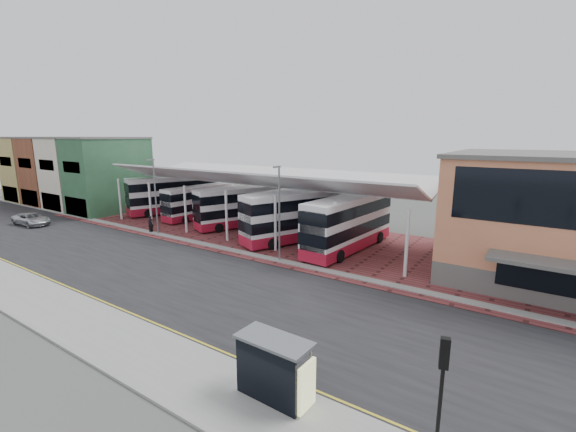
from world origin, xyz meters
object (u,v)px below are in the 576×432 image
bus_2 (242,207)px  bus_3 (285,211)px  bus_shelter (276,366)px  bus_5 (349,223)px  silver_car (31,219)px  bus_1 (199,202)px  bus_0 (174,195)px  pedestrian (151,224)px  traffic_signal_west (442,380)px  bus_4 (299,216)px

bus_2 → bus_3: bearing=35.0°
bus_2 → bus_shelter: (20.96, -22.50, -0.61)m
bus_2 → bus_3: size_ratio=1.00×
bus_5 → silver_car: size_ratio=2.37×
bus_1 → bus_5: size_ratio=0.83×
silver_car → bus_0: bearing=-33.4°
pedestrian → bus_0: bearing=49.3°
silver_car → traffic_signal_west: size_ratio=1.20×
silver_car → bus_1: bearing=-48.2°
bus_4 → traffic_signal_west: 27.16m
bus_1 → bus_2: 7.55m
bus_3 → pedestrian: bearing=-134.6°
bus_3 → bus_5: size_ratio=0.92×
bus_2 → pedestrian: bus_2 is taller
bus_4 → bus_shelter: (12.24, -20.93, -0.81)m
bus_0 → bus_shelter: (33.96, -23.40, -0.80)m
bus_1 → bus_shelter: bus_1 is taller
bus_2 → bus_5: bearing=16.2°
bus_2 → traffic_signal_west: size_ratio=2.61×
silver_car → traffic_signal_west: 48.88m
bus_2 → pedestrian: bearing=-109.3°
bus_2 → bus_3: bus_2 is taller
bus_2 → traffic_signal_west: bearing=-16.3°
traffic_signal_west → bus_5: bearing=105.2°
bus_3 → traffic_signal_west: (21.65, -22.91, 0.71)m
bus_shelter → traffic_signal_west: 6.09m
bus_4 → pedestrian: 16.70m
bus_shelter → bus_5: bearing=109.2°
bus_1 → bus_5: 21.86m
bus_4 → pedestrian: size_ratio=7.12×
traffic_signal_west → bus_shelter: bearing=170.1°
bus_2 → bus_shelter: bearing=-24.3°
bus_2 → traffic_signal_west: (26.86, -21.78, 0.68)m
bus_3 → bus_shelter: 28.41m
bus_0 → traffic_signal_west: 45.86m
bus_3 → bus_shelter: size_ratio=3.49×
bus_2 → bus_shelter: bus_2 is taller
bus_2 → pedestrian: size_ratio=6.55×
bus_2 → bus_4: bearing=12.5°
bus_3 → pedestrian: (-12.00, -8.67, -1.38)m
bus_shelter → silver_car: bearing=169.2°
bus_3 → bus_5: bus_5 is taller
bus_5 → bus_shelter: (6.74, -20.88, -0.81)m
bus_5 → silver_car: 37.43m
bus_2 → bus_3: 5.34m
bus_3 → bus_2: bearing=-158.2°
traffic_signal_west → bus_1: bearing=130.3°
bus_3 → silver_car: bearing=-141.6°
bus_0 → bus_3: 18.21m
bus_5 → traffic_signal_west: 23.80m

